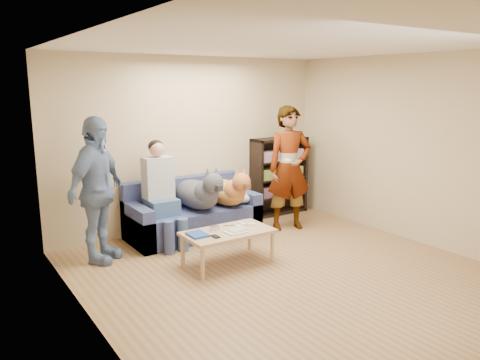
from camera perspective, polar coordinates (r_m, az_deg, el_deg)
ground at (r=5.52m, az=7.09°, el=-11.84°), size 5.00×5.00×0.00m
ceiling at (r=5.08m, az=7.86°, el=16.16°), size 5.00×5.00×0.00m
wall_back at (r=7.19m, az=-5.79°, el=4.47°), size 4.50×0.00×4.50m
wall_left at (r=4.06m, az=-17.26°, el=-1.57°), size 0.00×5.00×5.00m
wall_right at (r=6.82m, az=21.87°, el=3.31°), size 0.00×5.00×5.00m
blanket at (r=7.08m, az=0.03°, el=-2.10°), size 0.46×0.39×0.16m
person_standing_right at (r=7.10m, az=6.04°, el=1.42°), size 0.78×0.62×1.88m
person_standing_left at (r=5.99m, az=-17.06°, el=-1.22°), size 1.10×1.03×1.82m
held_controller at (r=6.79m, az=5.85°, el=2.45°), size 0.05×0.13×0.03m
notebook_blue at (r=5.62m, az=-5.23°, el=-6.64°), size 0.20×0.26×0.03m
papers at (r=5.72m, az=-0.51°, el=-6.32°), size 0.26×0.20×0.02m
magazine at (r=5.74m, az=-0.37°, el=-6.09°), size 0.22×0.17×0.01m
camera_silver at (r=5.80m, az=-3.12°, el=-5.88°), size 0.11×0.06×0.05m
controller_a at (r=5.99m, az=0.28°, el=-5.38°), size 0.04×0.13×0.03m
controller_b at (r=5.97m, az=1.35°, el=-5.44°), size 0.09×0.06×0.03m
headphone_cup_a at (r=5.86m, az=0.29°, el=-5.84°), size 0.07×0.07×0.02m
headphone_cup_b at (r=5.92m, az=-0.15°, el=-5.65°), size 0.07×0.07×0.02m
pen_orange at (r=5.63m, az=-0.78°, el=-6.63°), size 0.13×0.06×0.01m
pen_black at (r=5.98m, az=-1.43°, el=-5.55°), size 0.13×0.08×0.01m
wallet at (r=5.55m, az=-3.01°, el=-6.89°), size 0.07×0.12×0.02m
sofa at (r=6.93m, az=-5.86°, el=-4.41°), size 1.90×0.85×0.82m
person_seated at (r=6.47m, az=-9.57°, el=-1.17°), size 0.40×0.73×1.47m
dog_gray at (r=6.69m, az=-5.00°, el=-1.57°), size 0.46×1.28×0.67m
dog_tan at (r=6.89m, az=-1.52°, el=-1.31°), size 0.43×1.17×0.62m
coffee_table at (r=5.79m, az=-1.48°, el=-6.66°), size 1.10×0.60×0.42m
bookshelf at (r=7.99m, az=4.74°, el=0.71°), size 1.00×0.34×1.30m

